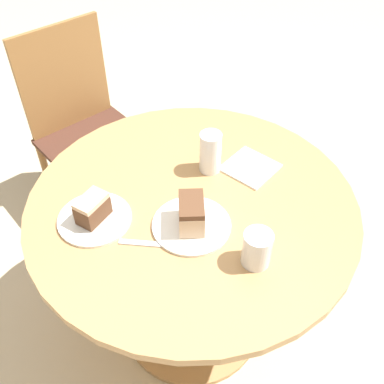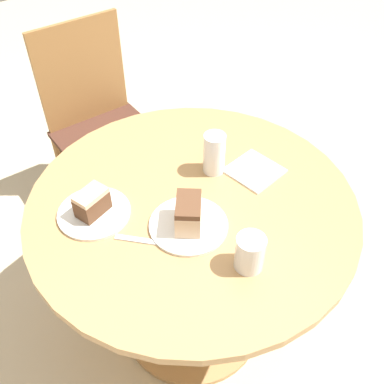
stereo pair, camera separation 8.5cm
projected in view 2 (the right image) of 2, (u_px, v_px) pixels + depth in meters
ground_plane at (192, 320)px, 1.96m from camera, size 8.00×8.00×0.00m
table at (192, 238)px, 1.57m from camera, size 1.07×1.07×0.75m
chair at (101, 121)px, 2.21m from camera, size 0.47×0.45×0.94m
plate_near at (189, 225)px, 1.36m from camera, size 0.24×0.24×0.01m
plate_far at (94, 213)px, 1.40m from camera, size 0.23×0.23×0.01m
cake_slice_near at (188, 213)px, 1.33m from camera, size 0.13×0.14×0.09m
cake_slice_far at (92, 202)px, 1.37m from camera, size 0.12×0.09×0.08m
glass_lemonade at (214, 155)px, 1.51m from camera, size 0.07×0.07×0.15m
glass_water at (250, 254)px, 1.23m from camera, size 0.08×0.08×0.11m
napkin_stack at (254, 171)px, 1.54m from camera, size 0.18×0.18×0.01m
fork at (143, 241)px, 1.32m from camera, size 0.13×0.14×0.00m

